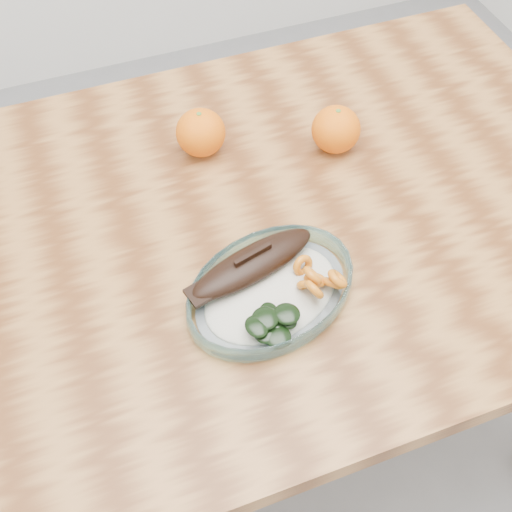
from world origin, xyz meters
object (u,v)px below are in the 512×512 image
dining_table (265,253)px  orange_right (336,129)px  plated_meal (270,289)px  orange_left (201,133)px

dining_table → orange_right: 0.23m
plated_meal → orange_right: 0.32m
plated_meal → orange_left: (-0.00, 0.31, 0.02)m
dining_table → orange_right: orange_right is taller
dining_table → plated_meal: bearing=-108.5°
plated_meal → orange_left: 0.31m
dining_table → orange_right: (0.16, 0.10, 0.14)m
orange_left → orange_right: bearing=-18.2°
orange_right → orange_left: bearing=161.8°
plated_meal → orange_right: (0.21, 0.24, 0.02)m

